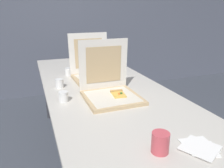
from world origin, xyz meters
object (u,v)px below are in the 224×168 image
at_px(cup_white_near_center, 63,97).
at_px(cup_white_far, 69,72).
at_px(cup_white_mid, 59,83).
at_px(cup_printed_front, 160,143).
at_px(pizza_box_middle, 94,73).
at_px(pizza_box_front, 110,90).
at_px(napkin_pile, 200,147).
at_px(table, 102,91).

bearing_deg(cup_white_near_center, cup_white_far, 77.13).
xyz_separation_m(cup_white_mid, cup_printed_front, (0.28, -0.97, 0.01)).
bearing_deg(cup_white_far, pizza_box_middle, -44.99).
distance_m(cup_white_far, cup_printed_front, 1.30).
height_order(pizza_box_middle, cup_white_near_center, pizza_box_middle).
bearing_deg(cup_white_near_center, pizza_box_middle, 51.97).
relative_size(cup_white_near_center, cup_printed_front, 0.76).
height_order(pizza_box_front, napkin_pile, pizza_box_front).
relative_size(cup_white_far, cup_white_near_center, 1.00).
height_order(pizza_box_front, pizza_box_middle, same).
bearing_deg(table, napkin_pile, -82.11).
distance_m(cup_white_near_center, cup_printed_front, 0.74).
height_order(table, cup_white_near_center, cup_white_near_center).
height_order(table, pizza_box_middle, pizza_box_middle).
bearing_deg(table, cup_white_near_center, -145.61).
bearing_deg(napkin_pile, table, 97.89).
distance_m(table, napkin_pile, 0.96).
relative_size(pizza_box_middle, cup_white_mid, 5.92).
relative_size(cup_white_mid, cup_printed_front, 0.76).
xyz_separation_m(pizza_box_middle, napkin_pile, (0.14, -1.14, -0.05)).
xyz_separation_m(cup_white_mid, napkin_pile, (0.45, -1.01, -0.03)).
height_order(cup_white_far, cup_white_mid, same).
bearing_deg(cup_white_far, cup_white_near_center, -102.87).
bearing_deg(pizza_box_front, cup_printed_front, -91.81).
distance_m(cup_white_mid, napkin_pile, 1.11).
height_order(pizza_box_middle, cup_printed_front, pizza_box_middle).
height_order(pizza_box_middle, napkin_pile, pizza_box_middle).
relative_size(cup_white_mid, napkin_pile, 0.35).
relative_size(table, cup_white_near_center, 33.57).
bearing_deg(pizza_box_front, napkin_pile, -77.18).
relative_size(pizza_box_front, cup_printed_front, 4.22).
bearing_deg(pizza_box_middle, cup_printed_front, -94.01).
bearing_deg(cup_white_near_center, cup_printed_front, -66.97).
relative_size(table, napkin_pile, 11.73).
bearing_deg(cup_white_far, cup_white_mid, -111.41).
relative_size(cup_white_near_center, napkin_pile, 0.35).
bearing_deg(cup_white_mid, pizza_box_front, -47.66).
relative_size(cup_white_far, cup_white_mid, 1.00).
relative_size(pizza_box_middle, cup_white_far, 5.92).
relative_size(table, cup_printed_front, 25.35).
bearing_deg(napkin_pile, cup_white_mid, 114.20).
relative_size(pizza_box_front, cup_white_far, 5.58).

